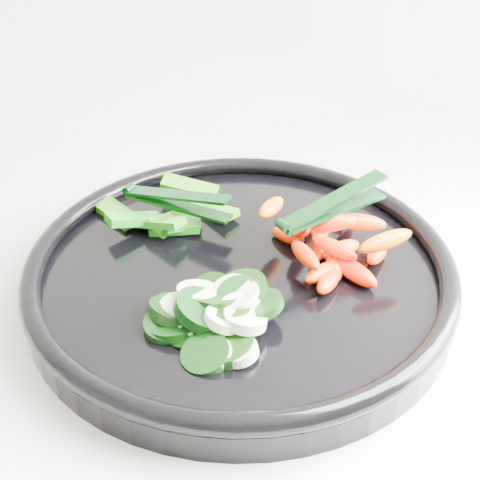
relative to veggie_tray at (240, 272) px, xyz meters
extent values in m
cylinder|color=black|center=(0.00, 0.00, -0.01)|extent=(0.38, 0.38, 0.02)
torus|color=black|center=(0.00, 0.00, 0.01)|extent=(0.38, 0.38, 0.02)
cylinder|color=black|center=(-0.05, -0.10, 0.01)|extent=(0.05, 0.05, 0.02)
cylinder|color=beige|center=(-0.05, -0.10, 0.01)|extent=(0.04, 0.04, 0.02)
cylinder|color=black|center=(-0.07, -0.05, 0.01)|extent=(0.06, 0.07, 0.03)
cylinder|color=#D3F1C1|center=(-0.06, -0.05, 0.01)|extent=(0.05, 0.05, 0.03)
cylinder|color=black|center=(-0.07, -0.05, 0.01)|extent=(0.04, 0.04, 0.02)
cylinder|color=beige|center=(-0.06, -0.05, 0.01)|extent=(0.04, 0.04, 0.02)
cylinder|color=black|center=(-0.04, -0.09, 0.01)|extent=(0.06, 0.06, 0.02)
cylinder|color=#D2F1C1|center=(-0.03, -0.10, 0.01)|extent=(0.03, 0.03, 0.02)
cylinder|color=black|center=(-0.03, -0.03, 0.01)|extent=(0.05, 0.05, 0.02)
cylinder|color=beige|center=(-0.04, -0.04, 0.01)|extent=(0.05, 0.05, 0.02)
cylinder|color=black|center=(-0.07, -0.06, 0.01)|extent=(0.06, 0.06, 0.01)
cylinder|color=#D6EFBF|center=(-0.06, -0.05, 0.01)|extent=(0.05, 0.05, 0.02)
cylinder|color=black|center=(-0.08, -0.06, 0.01)|extent=(0.04, 0.04, 0.01)
cylinder|color=beige|center=(-0.05, -0.07, 0.01)|extent=(0.05, 0.05, 0.01)
cylinder|color=black|center=(-0.06, -0.07, 0.01)|extent=(0.05, 0.05, 0.03)
cylinder|color=beige|center=(-0.05, -0.06, 0.01)|extent=(0.03, 0.03, 0.02)
cylinder|color=black|center=(0.00, -0.07, 0.02)|extent=(0.05, 0.05, 0.02)
cylinder|color=beige|center=(-0.02, -0.06, 0.02)|extent=(0.05, 0.05, 0.03)
cylinder|color=black|center=(-0.03, -0.05, 0.02)|extent=(0.05, 0.05, 0.02)
cylinder|color=beige|center=(-0.05, -0.04, 0.02)|extent=(0.05, 0.05, 0.02)
cylinder|color=black|center=(-0.05, -0.06, 0.02)|extent=(0.06, 0.07, 0.03)
cylinder|color=#E5FAC8|center=(-0.03, -0.08, 0.02)|extent=(0.03, 0.03, 0.02)
cylinder|color=black|center=(-0.01, -0.06, 0.02)|extent=(0.05, 0.05, 0.03)
cylinder|color=#D3F1C1|center=(-0.02, -0.07, 0.02)|extent=(0.04, 0.04, 0.02)
cylinder|color=black|center=(-0.01, -0.05, 0.02)|extent=(0.05, 0.05, 0.02)
cylinder|color=#DCFBC9|center=(-0.02, -0.05, 0.02)|extent=(0.04, 0.04, 0.02)
cylinder|color=black|center=(-0.03, -0.07, 0.02)|extent=(0.04, 0.04, 0.02)
cylinder|color=beige|center=(-0.02, -0.08, 0.02)|extent=(0.05, 0.05, 0.02)
ellipsoid|color=#DF4600|center=(0.08, -0.02, 0.01)|extent=(0.02, 0.05, 0.02)
ellipsoid|color=#E12F00|center=(0.06, -0.03, 0.01)|extent=(0.05, 0.04, 0.02)
ellipsoid|color=#EB1B00|center=(0.09, -0.04, 0.01)|extent=(0.04, 0.05, 0.02)
ellipsoid|color=#F21A00|center=(0.05, 0.03, 0.01)|extent=(0.03, 0.04, 0.02)
ellipsoid|color=#E23D00|center=(0.12, -0.02, 0.01)|extent=(0.04, 0.04, 0.02)
ellipsoid|color=#E83F00|center=(0.07, 0.00, 0.01)|extent=(0.03, 0.05, 0.02)
ellipsoid|color=#FF3100|center=(0.06, -0.05, 0.01)|extent=(0.04, 0.04, 0.02)
ellipsoid|color=#FF4700|center=(0.09, -0.01, 0.01)|extent=(0.05, 0.03, 0.02)
ellipsoid|color=#F22200|center=(0.11, 0.06, 0.01)|extent=(0.03, 0.04, 0.02)
ellipsoid|color=#E43300|center=(0.08, 0.04, 0.01)|extent=(0.04, 0.04, 0.02)
ellipsoid|color=red|center=(0.05, -0.02, 0.03)|extent=(0.02, 0.05, 0.02)
ellipsoid|color=#F81800|center=(0.11, 0.04, 0.03)|extent=(0.05, 0.04, 0.03)
ellipsoid|color=#F14500|center=(0.08, 0.01, 0.03)|extent=(0.03, 0.05, 0.03)
ellipsoid|color=#EF3400|center=(0.08, -0.02, 0.03)|extent=(0.04, 0.04, 0.02)
ellipsoid|color=red|center=(0.06, 0.02, 0.03)|extent=(0.04, 0.04, 0.02)
ellipsoid|color=#FB2900|center=(0.12, 0.01, 0.03)|extent=(0.05, 0.03, 0.02)
ellipsoid|color=#FF1000|center=(0.08, 0.00, 0.04)|extent=(0.04, 0.02, 0.02)
ellipsoid|color=#F15E00|center=(0.04, 0.03, 0.04)|extent=(0.04, 0.04, 0.02)
ellipsoid|color=#EF3900|center=(0.08, 0.00, 0.04)|extent=(0.05, 0.03, 0.02)
ellipsoid|color=#FA6300|center=(0.11, -0.04, 0.04)|extent=(0.05, 0.02, 0.02)
cube|color=#146509|center=(-0.03, 0.09, 0.01)|extent=(0.02, 0.05, 0.02)
cube|color=#28740B|center=(-0.04, 0.09, 0.01)|extent=(0.06, 0.05, 0.03)
cube|color=#246B0A|center=(0.00, 0.09, 0.01)|extent=(0.05, 0.06, 0.02)
cube|color=#146309|center=(-0.04, 0.07, 0.01)|extent=(0.05, 0.03, 0.01)
cube|color=#126109|center=(-0.04, 0.09, 0.01)|extent=(0.05, 0.05, 0.02)
cube|color=#26720A|center=(-0.09, 0.11, 0.01)|extent=(0.04, 0.06, 0.01)
cube|color=#0A6B0F|center=(-0.05, 0.08, 0.01)|extent=(0.03, 0.06, 0.02)
cube|color=#09650A|center=(-0.06, 0.07, 0.02)|extent=(0.05, 0.05, 0.02)
cube|color=#0A7110|center=(-0.08, 0.08, 0.02)|extent=(0.06, 0.03, 0.02)
cube|color=#27700A|center=(-0.02, 0.13, 0.02)|extent=(0.06, 0.04, 0.02)
cylinder|color=black|center=(0.03, -0.01, 0.05)|extent=(0.01, 0.01, 0.01)
cube|color=black|center=(0.09, 0.00, 0.05)|extent=(0.11, 0.05, 0.00)
cube|color=black|center=(0.09, 0.00, 0.06)|extent=(0.11, 0.05, 0.02)
cylinder|color=black|center=(-0.08, 0.12, 0.03)|extent=(0.01, 0.01, 0.01)
cube|color=black|center=(-0.04, 0.09, 0.02)|extent=(0.09, 0.08, 0.00)
cube|color=black|center=(-0.04, 0.09, 0.04)|extent=(0.09, 0.08, 0.02)
camera|label=1|loc=(-0.12, -0.45, 0.36)|focal=50.00mm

